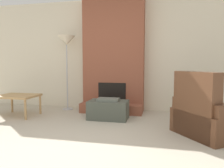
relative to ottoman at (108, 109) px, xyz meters
name	(u,v)px	position (x,y,z in m)	size (l,w,h in m)	color
ground_plane	(64,160)	(-0.06, -1.90, -0.19)	(24.00, 24.00, 0.00)	#B2A893
wall_back	(116,55)	(-0.06, 1.00, 1.11)	(7.27, 0.06, 2.60)	beige
fireplace	(114,58)	(-0.06, 0.77, 1.04)	(1.38, 0.63, 2.60)	brown
ottoman	(108,109)	(0.00, 0.00, 0.00)	(0.77, 0.47, 0.42)	#474C42
armchair	(207,117)	(1.70, -0.65, 0.10)	(1.20, 1.22, 0.98)	brown
side_table	(18,97)	(-1.90, -0.16, 0.20)	(0.78, 0.61, 0.44)	tan
floor_lamp_left	(66,44)	(-1.17, 0.67, 1.37)	(0.41, 0.41, 1.74)	#ADADB2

